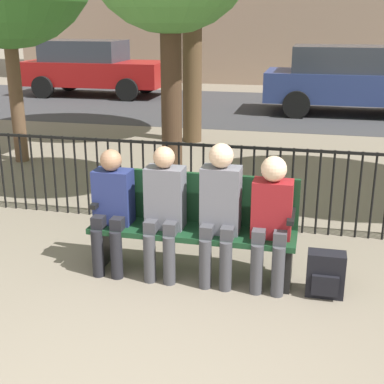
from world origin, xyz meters
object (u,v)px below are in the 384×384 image
Objects in this scene: park_bench at (194,221)px; parked_car_0 at (92,67)px; seated_person_1 at (164,206)px; seated_person_3 at (271,215)px; seated_person_2 at (220,206)px; seated_person_0 at (112,204)px; backpack at (325,275)px; parked_car_1 at (350,79)px.

park_bench is 12.19m from parked_car_0.
seated_person_3 is at bearing -0.11° from seated_person_1.
parked_car_0 is at bearing 118.13° from seated_person_2.
seated_person_0 is (-0.74, -0.13, 0.14)m from park_bench.
backpack is 9.42m from parked_car_1.
backpack is 12.97m from parked_car_0.
seated_person_3 is 0.68m from backpack.
seated_person_0 is at bearing -179.94° from seated_person_3.
parked_car_1 is (2.02, 9.29, 0.17)m from seated_person_1.
seated_person_2 is 0.45m from seated_person_3.
parked_car_1 is (2.51, 9.30, 0.20)m from seated_person_0.
parked_car_0 reaches higher than backpack.
parked_car_1 reaches higher than seated_person_1.
seated_person_2 is 0.30× the size of parked_car_1.
seated_person_2 reaches higher than park_bench.
backpack is (0.48, -0.08, -0.47)m from seated_person_3.
seated_person_3 is 0.28× the size of parked_car_0.
seated_person_2 is 9.41m from parked_car_1.
seated_person_0 is 0.98× the size of seated_person_3.
seated_person_0 is 0.91× the size of seated_person_2.
parked_car_0 reaches higher than seated_person_0.
seated_person_3 is at bearing -96.56° from parked_car_1.
seated_person_2 is at bearing -26.14° from park_bench.
parked_car_0 reaches higher than park_bench.
park_bench is 1.59× the size of seated_person_3.
seated_person_2 is at bearing 179.41° from seated_person_3.
seated_person_3 is 0.28× the size of parked_car_1.
seated_person_1 is at bearing -152.14° from park_bench.
seated_person_2 reaches higher than seated_person_1.
seated_person_1 is (-0.25, -0.13, 0.17)m from park_bench.
parked_car_1 is at bearing 83.44° from seated_person_3.
seated_person_0 is at bearing -169.79° from park_bench.
backpack is at bearing -2.33° from seated_person_0.
seated_person_3 is at bearing -60.09° from parked_car_0.
parked_car_0 reaches higher than seated_person_1.
seated_person_1 is 12.19m from parked_car_0.
seated_person_3 is at bearing -10.56° from park_bench.
park_bench is at bearing -62.66° from parked_car_0.
seated_person_3 is 12.64m from parked_car_0.
parked_car_0 is 7.56m from parked_car_1.
seated_person_0 is 0.27× the size of parked_car_0.
parked_car_0 and parked_car_1 have the same top height.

